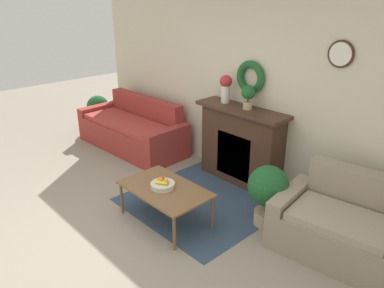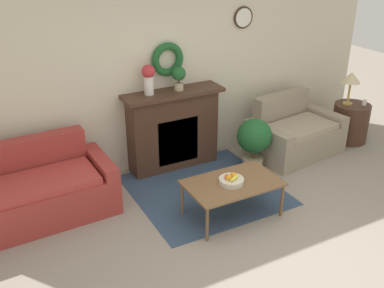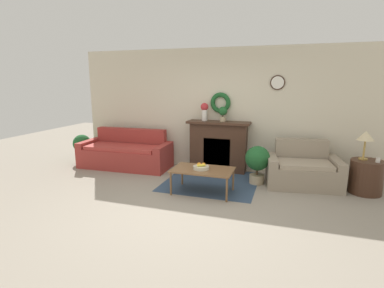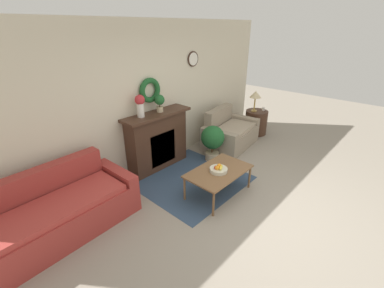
{
  "view_description": "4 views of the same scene",
  "coord_description": "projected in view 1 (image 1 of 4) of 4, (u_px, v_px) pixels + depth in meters",
  "views": [
    {
      "loc": [
        3.11,
        -1.61,
        2.59
      ],
      "look_at": [
        0.14,
        1.18,
        0.92
      ],
      "focal_mm": 35.0,
      "sensor_mm": 36.0,
      "label": 1
    },
    {
      "loc": [
        -2.43,
        -2.9,
        3.03
      ],
      "look_at": [
        -0.21,
        1.28,
        0.79
      ],
      "focal_mm": 42.0,
      "sensor_mm": 36.0,
      "label": 2
    },
    {
      "loc": [
        1.49,
        -4.13,
        1.98
      ],
      "look_at": [
        -0.26,
        1.17,
        0.81
      ],
      "focal_mm": 28.0,
      "sensor_mm": 36.0,
      "label": 3
    },
    {
      "loc": [
        -2.87,
        -1.29,
        2.58
      ],
      "look_at": [
        0.21,
        1.54,
        0.64
      ],
      "focal_mm": 24.0,
      "sensor_mm": 36.0,
      "label": 4
    }
  ],
  "objects": [
    {
      "name": "couch_left",
      "position": [
        133.0,
        131.0,
        6.59
      ],
      "size": [
        2.12,
        0.95,
        0.87
      ],
      "rotation": [
        0.0,
        0.0,
        0.04
      ],
      "color": "#9E332D",
      "rests_on": "ground_plane"
    },
    {
      "name": "wall_back",
      "position": [
        253.0,
        88.0,
        5.14
      ],
      "size": [
        6.8,
        0.16,
        2.7
      ],
      "color": "beige",
      "rests_on": "ground_plane"
    },
    {
      "name": "coffee_table",
      "position": [
        165.0,
        191.0,
        4.41
      ],
      "size": [
        1.08,
        0.67,
        0.44
      ],
      "color": "brown",
      "rests_on": "ground_plane"
    },
    {
      "name": "potted_plant_floor_by_couch",
      "position": [
        98.0,
        109.0,
        7.43
      ],
      "size": [
        0.44,
        0.44,
        0.69
      ],
      "color": "tan",
      "rests_on": "ground_plane"
    },
    {
      "name": "loveseat_right",
      "position": [
        342.0,
        227.0,
        3.92
      ],
      "size": [
        1.44,
        1.03,
        0.85
      ],
      "rotation": [
        0.0,
        0.0,
        0.14
      ],
      "color": "gray",
      "rests_on": "ground_plane"
    },
    {
      "name": "potted_plant_floor_by_loveseat",
      "position": [
        268.0,
        190.0,
        4.32
      ],
      "size": [
        0.48,
        0.48,
        0.75
      ],
      "color": "tan",
      "rests_on": "ground_plane"
    },
    {
      "name": "floor_rug",
      "position": [
        203.0,
        201.0,
        4.97
      ],
      "size": [
        1.8,
        1.77,
        0.01
      ],
      "color": "#334760",
      "rests_on": "ground_plane"
    },
    {
      "name": "vase_on_mantel_left",
      "position": [
        226.0,
        87.0,
        5.23
      ],
      "size": [
        0.17,
        0.17,
        0.39
      ],
      "color": "silver",
      "rests_on": "fireplace"
    },
    {
      "name": "potted_plant_on_mantel",
      "position": [
        248.0,
        95.0,
        4.95
      ],
      "size": [
        0.19,
        0.19,
        0.32
      ],
      "color": "tan",
      "rests_on": "fireplace"
    },
    {
      "name": "fireplace",
      "position": [
        241.0,
        145.0,
        5.3
      ],
      "size": [
        1.38,
        0.41,
        1.12
      ],
      "color": "#42281C",
      "rests_on": "ground_plane"
    },
    {
      "name": "fruit_bowl",
      "position": [
        163.0,
        184.0,
        4.39
      ],
      "size": [
        0.29,
        0.29,
        0.12
      ],
      "color": "beige",
      "rests_on": "coffee_table"
    },
    {
      "name": "ground_plane",
      "position": [
        105.0,
        246.0,
        4.1
      ],
      "size": [
        16.0,
        16.0,
        0.0
      ],
      "primitive_type": "plane",
      "color": "gray"
    }
  ]
}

